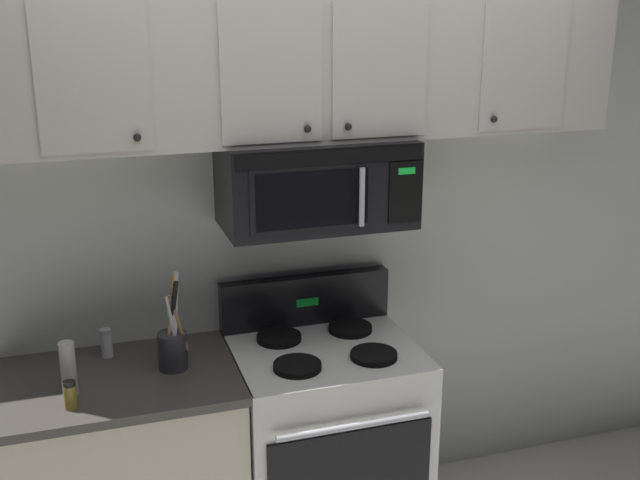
{
  "coord_description": "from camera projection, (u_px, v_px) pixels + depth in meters",
  "views": [
    {
      "loc": [
        -0.91,
        -2.36,
        2.29
      ],
      "look_at": [
        0.0,
        0.49,
        1.35
      ],
      "focal_mm": 43.62,
      "sensor_mm": 36.0,
      "label": 1
    }
  ],
  "objects": [
    {
      "name": "utensil_crock_charcoal",
      "position": [
        173.0,
        343.0,
        3.01
      ],
      "size": [
        0.12,
        0.11,
        0.39
      ],
      "color": "#2D2D33",
      "rests_on": "counter_segment"
    },
    {
      "name": "spice_jar",
      "position": [
        70.0,
        395.0,
        2.73
      ],
      "size": [
        0.05,
        0.05,
        0.1
      ],
      "color": "olive",
      "rests_on": "counter_segment"
    },
    {
      "name": "salt_shaker",
      "position": [
        106.0,
        343.0,
        3.12
      ],
      "size": [
        0.05,
        0.05,
        0.12
      ],
      "color": "white",
      "rests_on": "counter_segment"
    },
    {
      "name": "pepper_mill",
      "position": [
        68.0,
        369.0,
        2.81
      ],
      "size": [
        0.06,
        0.06,
        0.2
      ],
      "primitive_type": "cylinder",
      "color": "#B7B2A8",
      "rests_on": "counter_segment"
    },
    {
      "name": "upper_cabinets",
      "position": [
        314.0,
        68.0,
        3.01
      ],
      "size": [
        2.5,
        0.36,
        0.55
      ],
      "color": "#BCB7AD"
    },
    {
      "name": "over_range_microwave",
      "position": [
        316.0,
        183.0,
        3.11
      ],
      "size": [
        0.76,
        0.43,
        0.35
      ],
      "color": "black"
    },
    {
      "name": "stove_range",
      "position": [
        325.0,
        440.0,
        3.34
      ],
      "size": [
        0.76,
        0.69,
        1.12
      ],
      "color": "white",
      "rests_on": "ground_plane"
    },
    {
      "name": "back_wall",
      "position": [
        299.0,
        221.0,
        3.41
      ],
      "size": [
        5.2,
        0.1,
        2.7
      ],
      "primitive_type": "cube",
      "color": "silver",
      "rests_on": "ground_plane"
    },
    {
      "name": "counter_segment",
      "position": [
        125.0,
        478.0,
        3.1
      ],
      "size": [
        0.93,
        0.65,
        0.9
      ],
      "color": "beige",
      "rests_on": "ground_plane"
    }
  ]
}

